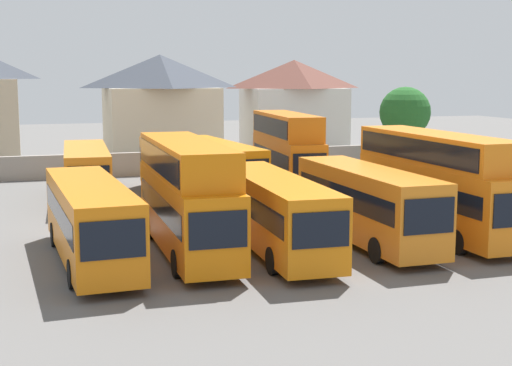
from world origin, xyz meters
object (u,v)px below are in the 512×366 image
at_px(bus_3, 274,209).
at_px(bus_8, 217,164).
at_px(bus_2, 187,191).
at_px(house_terrace_right, 294,107).
at_px(tree_behind_wall, 405,113).
at_px(bus_5, 437,178).
at_px(bus_6, 86,170).
at_px(house_terrace_centre, 161,107).
at_px(bus_7, 167,166).
at_px(bus_1, 90,218).
at_px(bus_9, 287,147).
at_px(bus_4, 367,201).

height_order(bus_3, bus_8, bus_8).
height_order(bus_2, house_terrace_right, house_terrace_right).
relative_size(house_terrace_right, tree_behind_wall, 1.43).
distance_m(bus_2, tree_behind_wall, 33.22).
relative_size(bus_5, tree_behind_wall, 1.76).
relative_size(bus_3, bus_6, 1.06).
relative_size(house_terrace_centre, house_terrace_right, 1.04).
height_order(bus_8, house_terrace_centre, house_terrace_centre).
xyz_separation_m(bus_7, house_terrace_right, (16.23, 20.56, 2.66)).
xyz_separation_m(bus_1, bus_9, (14.48, 16.19, 0.96)).
bearing_deg(bus_8, bus_6, -92.99).
distance_m(bus_1, bus_9, 21.74).
xyz_separation_m(bus_4, bus_6, (-11.27, 15.98, -0.12)).
bearing_deg(tree_behind_wall, house_terrace_centre, 148.18).
distance_m(bus_1, house_terrace_centre, 36.44).
bearing_deg(tree_behind_wall, bus_4, -122.11).
xyz_separation_m(bus_5, house_terrace_right, (5.86, 35.59, 1.82)).
bearing_deg(bus_9, bus_2, -28.60).
xyz_separation_m(bus_4, bus_9, (2.09, 16.50, 0.88)).
bearing_deg(bus_2, bus_1, -84.71).
height_order(house_terrace_centre, tree_behind_wall, house_terrace_centre).
height_order(bus_8, bus_9, bus_9).
distance_m(bus_2, bus_8, 16.57).
bearing_deg(house_terrace_centre, bus_9, -74.79).
relative_size(bus_1, bus_8, 0.96).
bearing_deg(bus_7, house_terrace_centre, 175.06).
relative_size(bus_4, bus_5, 0.92).
distance_m(bus_4, house_terrace_centre, 35.65).
bearing_deg(bus_9, bus_5, 11.68).
bearing_deg(bus_3, bus_1, -90.55).
distance_m(bus_2, bus_7, 15.28).
bearing_deg(bus_4, bus_6, -145.28).
relative_size(bus_6, bus_9, 1.09).
relative_size(bus_4, bus_8, 0.90).
height_order(bus_3, bus_9, bus_9).
distance_m(bus_5, house_terrace_right, 36.12).
relative_size(bus_1, bus_5, 0.98).
bearing_deg(bus_3, house_terrace_centre, 179.74).
bearing_deg(bus_9, bus_6, -83.29).
bearing_deg(bus_3, tree_behind_wall, 142.98).
bearing_deg(bus_6, bus_7, 90.64).
distance_m(bus_4, bus_6, 19.55).
bearing_deg(bus_8, bus_7, -86.33).
bearing_deg(bus_5, bus_2, -90.31).
xyz_separation_m(bus_4, bus_5, (4.08, 0.72, 0.79)).
bearing_deg(tree_behind_wall, bus_6, -162.86).
bearing_deg(bus_6, bus_1, -0.81).
bearing_deg(bus_8, bus_9, 87.81).
bearing_deg(bus_6, bus_2, 14.40).
bearing_deg(bus_6, house_terrace_centre, 160.42).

